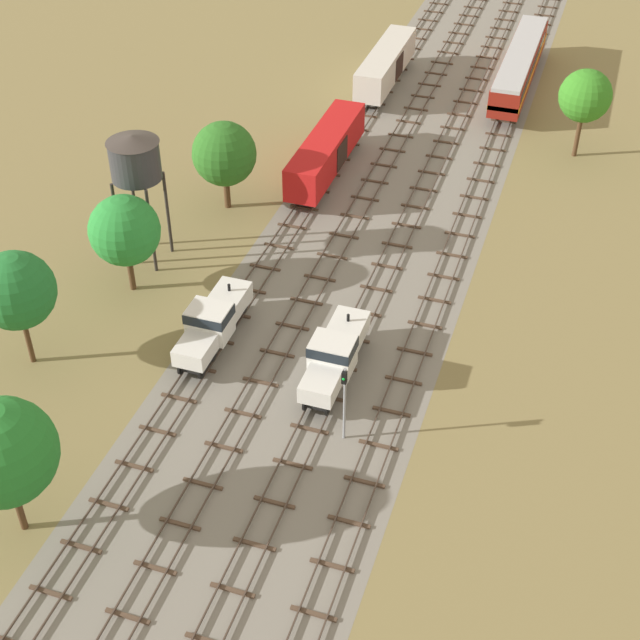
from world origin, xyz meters
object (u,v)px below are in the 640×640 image
signal_post_nearest (344,396)px  freight_boxcar_far_left_midfar (386,64)px  shunter_loco_far_left_near (213,321)px  freight_boxcar_far_left_mid (326,150)px  water_tower (135,159)px  diesel_railcar_centre_far (520,65)px  shunter_loco_centre_left_nearest (335,354)px

signal_post_nearest → freight_boxcar_far_left_midfar: bearing=102.3°
shunter_loco_far_left_near → freight_boxcar_far_left_mid: freight_boxcar_far_left_mid is taller
signal_post_nearest → water_tower: bearing=145.4°
freight_boxcar_far_left_mid → water_tower: bearing=-119.0°
freight_boxcar_far_left_mid → water_tower: (-8.94, -16.15, 5.88)m
freight_boxcar_far_left_mid → water_tower: size_ratio=1.38×
water_tower → signal_post_nearest: size_ratio=1.87×
water_tower → signal_post_nearest: water_tower is taller
diesel_railcar_centre_far → signal_post_nearest: 53.03m
freight_boxcar_far_left_mid → signal_post_nearest: size_ratio=2.58×
shunter_loco_centre_left_nearest → freight_boxcar_far_left_mid: (-8.60, 24.80, 0.44)m
water_tower → diesel_railcar_centre_far: bearing=61.0°
freight_boxcar_far_left_mid → water_tower: water_tower is taller
shunter_loco_far_left_near → water_tower: 13.55m
water_tower → signal_post_nearest: bearing=-34.6°
water_tower → freight_boxcar_far_left_midfar: bearing=75.9°
shunter_loco_centre_left_nearest → freight_boxcar_far_left_mid: size_ratio=0.60×
diesel_railcar_centre_far → water_tower: bearing=-119.0°
diesel_railcar_centre_far → water_tower: (-21.85, -39.37, 5.74)m
shunter_loco_centre_left_nearest → freight_boxcar_far_left_midfar: 45.15m
shunter_loco_far_left_near → freight_boxcar_far_left_mid: bearing=90.0°
shunter_loco_centre_left_nearest → signal_post_nearest: bearing=-66.6°
shunter_loco_far_left_near → diesel_railcar_centre_far: diesel_railcar_centre_far is taller
shunter_loco_far_left_near → freight_boxcar_far_left_midfar: freight_boxcar_far_left_midfar is taller
signal_post_nearest → shunter_loco_far_left_near: bearing=152.4°
freight_boxcar_far_left_mid → signal_post_nearest: 31.66m
shunter_loco_centre_left_nearest → shunter_loco_far_left_near: same height
diesel_railcar_centre_far → freight_boxcar_far_left_mid: bearing=-119.1°
freight_boxcar_far_left_midfar → water_tower: (-8.94, -35.68, 5.88)m
freight_boxcar_far_left_midfar → shunter_loco_far_left_near: bearing=-90.0°
freight_boxcar_far_left_mid → signal_post_nearest: bearing=-70.1°
freight_boxcar_far_left_mid → diesel_railcar_centre_far: 26.56m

